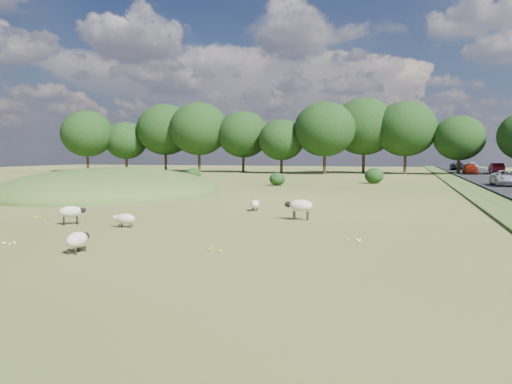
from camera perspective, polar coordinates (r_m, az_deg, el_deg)
ground at (r=42.61m, az=3.64°, el=0.29°), size 160.00×160.00×0.00m
mound at (r=39.91m, az=-16.14°, el=-0.15°), size 16.00×20.00×4.00m
treeline at (r=77.65m, az=8.90°, el=6.94°), size 96.28×14.66×11.70m
shrubs at (r=52.28m, az=3.69°, el=1.86°), size 21.79×7.80×1.59m
sheep_0 at (r=21.26m, az=-14.76°, el=-2.96°), size 1.02×0.47×0.58m
sheep_1 at (r=22.94m, az=5.06°, el=-1.57°), size 1.31×0.61×0.94m
sheep_2 at (r=16.29m, az=-19.74°, el=-5.15°), size 0.58×1.14×0.65m
sheep_3 at (r=22.78m, az=-20.37°, el=-2.12°), size 1.05×1.02×0.81m
sheep_4 at (r=26.52m, az=-0.15°, el=-1.38°), size 0.56×1.04×0.58m
car_2 at (r=78.49m, az=25.78°, el=2.46°), size 1.57×4.50×1.48m
car_3 at (r=92.14m, az=22.07°, el=2.76°), size 2.26×4.91×1.37m
car_4 at (r=48.67m, az=26.77°, el=1.43°), size 2.24×4.87×1.35m
car_6 at (r=74.80m, az=23.28°, el=2.47°), size 1.77×4.40×1.50m
car_7 at (r=105.85m, az=23.46°, el=2.85°), size 1.73×4.26×1.24m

